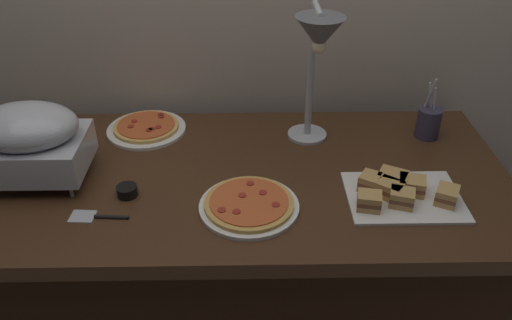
{
  "coord_description": "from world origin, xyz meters",
  "views": [
    {
      "loc": [
        0.11,
        -1.4,
        1.71
      ],
      "look_at": [
        0.13,
        0.0,
        0.81
      ],
      "focal_mm": 36.56,
      "sensor_mm": 36.0,
      "label": 1
    }
  ],
  "objects_px": {
    "pizza_plate_front": "(249,205)",
    "pizza_plate_center": "(146,128)",
    "chafing_dish": "(29,139)",
    "utensil_holder": "(428,122)",
    "sauce_cup_near": "(127,191)",
    "heat_lamp": "(317,47)",
    "serving_spatula": "(96,217)",
    "sandwich_platter": "(400,192)"
  },
  "relations": [
    {
      "from": "pizza_plate_front",
      "to": "serving_spatula",
      "type": "xyz_separation_m",
      "value": [
        -0.44,
        -0.04,
        -0.01
      ]
    },
    {
      "from": "pizza_plate_front",
      "to": "sandwich_platter",
      "type": "height_order",
      "value": "sandwich_platter"
    },
    {
      "from": "pizza_plate_front",
      "to": "pizza_plate_center",
      "type": "relative_size",
      "value": 1.03
    },
    {
      "from": "heat_lamp",
      "to": "sandwich_platter",
      "type": "bearing_deg",
      "value": -47.69
    },
    {
      "from": "heat_lamp",
      "to": "serving_spatula",
      "type": "bearing_deg",
      "value": -152.57
    },
    {
      "from": "heat_lamp",
      "to": "sauce_cup_near",
      "type": "bearing_deg",
      "value": -158.28
    },
    {
      "from": "heat_lamp",
      "to": "sandwich_platter",
      "type": "relative_size",
      "value": 1.44
    },
    {
      "from": "utensil_holder",
      "to": "pizza_plate_center",
      "type": "bearing_deg",
      "value": 176.78
    },
    {
      "from": "chafing_dish",
      "to": "pizza_plate_center",
      "type": "xyz_separation_m",
      "value": [
        0.29,
        0.3,
        -0.13
      ]
    },
    {
      "from": "sandwich_platter",
      "to": "sauce_cup_near",
      "type": "xyz_separation_m",
      "value": [
        -0.82,
        0.03,
        -0.01
      ]
    },
    {
      "from": "chafing_dish",
      "to": "sauce_cup_near",
      "type": "bearing_deg",
      "value": -18.16
    },
    {
      "from": "pizza_plate_front",
      "to": "sauce_cup_near",
      "type": "bearing_deg",
      "value": 169.21
    },
    {
      "from": "heat_lamp",
      "to": "serving_spatula",
      "type": "height_order",
      "value": "heat_lamp"
    },
    {
      "from": "utensil_holder",
      "to": "sandwich_platter",
      "type": "bearing_deg",
      "value": -117.11
    },
    {
      "from": "chafing_dish",
      "to": "utensil_holder",
      "type": "relative_size",
      "value": 1.48
    },
    {
      "from": "pizza_plate_center",
      "to": "sauce_cup_near",
      "type": "xyz_separation_m",
      "value": [
        0.0,
        -0.4,
        0.01
      ]
    },
    {
      "from": "pizza_plate_front",
      "to": "serving_spatula",
      "type": "bearing_deg",
      "value": -175.34
    },
    {
      "from": "chafing_dish",
      "to": "pizza_plate_center",
      "type": "relative_size",
      "value": 1.15
    },
    {
      "from": "pizza_plate_front",
      "to": "sauce_cup_near",
      "type": "xyz_separation_m",
      "value": [
        -0.37,
        0.07,
        0.0
      ]
    },
    {
      "from": "heat_lamp",
      "to": "sauce_cup_near",
      "type": "xyz_separation_m",
      "value": [
        -0.58,
        -0.23,
        -0.36
      ]
    },
    {
      "from": "chafing_dish",
      "to": "sauce_cup_near",
      "type": "height_order",
      "value": "chafing_dish"
    },
    {
      "from": "pizza_plate_front",
      "to": "chafing_dish",
      "type": "bearing_deg",
      "value": 165.85
    },
    {
      "from": "heat_lamp",
      "to": "pizza_plate_front",
      "type": "distance_m",
      "value": 0.52
    },
    {
      "from": "chafing_dish",
      "to": "serving_spatula",
      "type": "distance_m",
      "value": 0.34
    },
    {
      "from": "chafing_dish",
      "to": "sauce_cup_near",
      "type": "relative_size",
      "value": 5.22
    },
    {
      "from": "chafing_dish",
      "to": "pizza_plate_front",
      "type": "relative_size",
      "value": 1.12
    },
    {
      "from": "chafing_dish",
      "to": "utensil_holder",
      "type": "height_order",
      "value": "chafing_dish"
    },
    {
      "from": "sandwich_platter",
      "to": "utensil_holder",
      "type": "height_order",
      "value": "utensil_holder"
    },
    {
      "from": "sauce_cup_near",
      "to": "pizza_plate_front",
      "type": "bearing_deg",
      "value": -10.79
    },
    {
      "from": "chafing_dish",
      "to": "pizza_plate_front",
      "type": "height_order",
      "value": "chafing_dish"
    },
    {
      "from": "heat_lamp",
      "to": "serving_spatula",
      "type": "xyz_separation_m",
      "value": [
        -0.65,
        -0.34,
        -0.38
      ]
    },
    {
      "from": "sauce_cup_near",
      "to": "utensil_holder",
      "type": "relative_size",
      "value": 0.28
    },
    {
      "from": "sauce_cup_near",
      "to": "utensil_holder",
      "type": "bearing_deg",
      "value": 18.54
    },
    {
      "from": "chafing_dish",
      "to": "utensil_holder",
      "type": "xyz_separation_m",
      "value": [
        1.31,
        0.24,
        -0.09
      ]
    },
    {
      "from": "heat_lamp",
      "to": "pizza_plate_center",
      "type": "bearing_deg",
      "value": 164.33
    },
    {
      "from": "sandwich_platter",
      "to": "utensil_holder",
      "type": "xyz_separation_m",
      "value": [
        0.19,
        0.37,
        0.03
      ]
    },
    {
      "from": "sauce_cup_near",
      "to": "sandwich_platter",
      "type": "bearing_deg",
      "value": -2.21
    },
    {
      "from": "sauce_cup_near",
      "to": "serving_spatula",
      "type": "relative_size",
      "value": 0.37
    },
    {
      "from": "sauce_cup_near",
      "to": "serving_spatula",
      "type": "bearing_deg",
      "value": -123.13
    },
    {
      "from": "pizza_plate_front",
      "to": "sandwich_platter",
      "type": "xyz_separation_m",
      "value": [
        0.45,
        0.04,
        0.01
      ]
    },
    {
      "from": "chafing_dish",
      "to": "pizza_plate_front",
      "type": "bearing_deg",
      "value": -14.15
    },
    {
      "from": "heat_lamp",
      "to": "pizza_plate_front",
      "type": "xyz_separation_m",
      "value": [
        -0.21,
        -0.3,
        -0.37
      ]
    }
  ]
}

